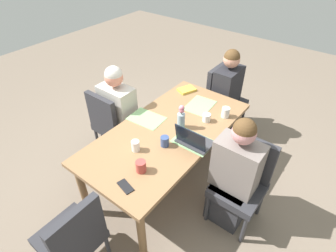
% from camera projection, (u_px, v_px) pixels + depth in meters
% --- Properties ---
extents(ground_plane, '(10.00, 10.00, 0.00)m').
position_uv_depth(ground_plane, '(168.00, 179.00, 3.14)').
color(ground_plane, '#756656').
extents(dining_table, '(1.84, 0.91, 0.74)m').
position_uv_depth(dining_table, '(168.00, 136.00, 2.73)').
color(dining_table, olive).
rests_on(dining_table, ground_plane).
extents(chair_head_right_left_near, '(0.44, 0.44, 0.90)m').
position_uv_depth(chair_head_right_left_near, '(222.00, 97.00, 3.62)').
color(chair_head_right_left_near, '#2D2D33').
rests_on(chair_head_right_left_near, ground_plane).
extents(person_head_right_left_near, '(0.40, 0.36, 1.19)m').
position_uv_depth(person_head_right_left_near, '(226.00, 99.00, 3.53)').
color(person_head_right_left_near, '#2D2D33').
rests_on(person_head_right_left_near, ground_plane).
extents(chair_near_left_mid, '(0.44, 0.44, 0.90)m').
position_uv_depth(chair_near_left_mid, '(243.00, 179.00, 2.50)').
color(chair_near_left_mid, '#2D2D33').
rests_on(chair_near_left_mid, ground_plane).
extents(person_near_left_mid, '(0.36, 0.40, 1.19)m').
position_uv_depth(person_near_left_mid, '(234.00, 179.00, 2.46)').
color(person_near_left_mid, '#2D2D33').
rests_on(person_near_left_mid, ground_plane).
extents(chair_far_left_far, '(0.44, 0.44, 0.90)m').
position_uv_depth(chair_far_left_far, '(112.00, 122.00, 3.18)').
color(chair_far_left_far, '#2D2D33').
rests_on(chair_far_left_far, ground_plane).
extents(person_far_left_far, '(0.36, 0.40, 1.19)m').
position_uv_depth(person_far_left_far, '(119.00, 119.00, 3.18)').
color(person_far_left_far, '#2D2D33').
rests_on(person_far_left_far, ground_plane).
extents(chair_head_left_right_near, '(0.44, 0.44, 0.90)m').
position_uv_depth(chair_head_left_right_near, '(73.00, 237.00, 2.05)').
color(chair_head_left_right_near, '#2D2D33').
rests_on(chair_head_left_right_near, ground_plane).
extents(flower_vase, '(0.08, 0.08, 0.26)m').
position_uv_depth(flower_vase, '(181.00, 117.00, 2.64)').
color(flower_vase, '#8EA8B7').
rests_on(flower_vase, dining_table).
extents(placemat_head_right_left_near, '(0.38, 0.29, 0.00)m').
position_uv_depth(placemat_head_right_left_near, '(200.00, 105.00, 3.02)').
color(placemat_head_right_left_near, '#7FAD70').
rests_on(placemat_head_right_left_near, dining_table).
extents(placemat_near_left_mid, '(0.27, 0.36, 0.00)m').
position_uv_depth(placemat_near_left_mid, '(193.00, 141.00, 2.54)').
color(placemat_near_left_mid, '#7FAD70').
rests_on(placemat_near_left_mid, dining_table).
extents(placemat_far_left_far, '(0.29, 0.38, 0.00)m').
position_uv_depth(placemat_far_left_far, '(146.00, 118.00, 2.83)').
color(placemat_far_left_far, '#7FAD70').
rests_on(placemat_far_left_far, dining_table).
extents(laptop_near_left_mid, '(0.22, 0.32, 0.21)m').
position_uv_depth(laptop_near_left_mid, '(194.00, 140.00, 2.49)').
color(laptop_near_left_mid, '#38383D').
rests_on(laptop_near_left_mid, dining_table).
extents(coffee_mug_near_left, '(0.08, 0.08, 0.08)m').
position_uv_depth(coffee_mug_near_left, '(207.00, 118.00, 2.77)').
color(coffee_mug_near_left, white).
rests_on(coffee_mug_near_left, dining_table).
extents(coffee_mug_near_right, '(0.08, 0.08, 0.11)m').
position_uv_depth(coffee_mug_near_right, '(226.00, 112.00, 2.83)').
color(coffee_mug_near_right, white).
rests_on(coffee_mug_near_right, dining_table).
extents(coffee_mug_centre_left, '(0.09, 0.09, 0.10)m').
position_uv_depth(coffee_mug_centre_left, '(141.00, 166.00, 2.23)').
color(coffee_mug_centre_left, '#AD3D38').
rests_on(coffee_mug_centre_left, dining_table).
extents(coffee_mug_centre_right, '(0.07, 0.07, 0.10)m').
position_uv_depth(coffee_mug_centre_right, '(136.00, 146.00, 2.42)').
color(coffee_mug_centre_right, white).
rests_on(coffee_mug_centre_right, dining_table).
extents(coffee_mug_far_left, '(0.08, 0.08, 0.10)m').
position_uv_depth(coffee_mug_far_left, '(165.00, 141.00, 2.47)').
color(coffee_mug_far_left, '#33477A').
rests_on(coffee_mug_far_left, dining_table).
extents(book_red_cover, '(0.24, 0.21, 0.03)m').
position_uv_depth(book_red_cover, '(187.00, 90.00, 3.27)').
color(book_red_cover, gold).
rests_on(book_red_cover, dining_table).
extents(phone_black, '(0.10, 0.16, 0.01)m').
position_uv_depth(phone_black, '(125.00, 186.00, 2.12)').
color(phone_black, black).
rests_on(phone_black, dining_table).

